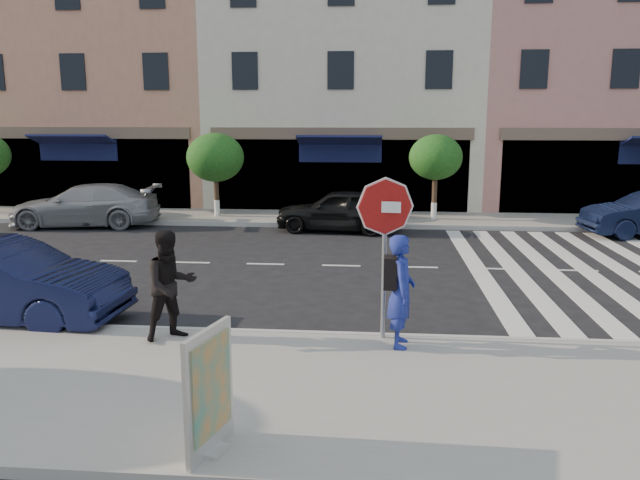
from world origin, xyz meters
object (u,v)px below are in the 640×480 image
Objects in this scene: car_far_mid at (339,210)px; car_far_left at (85,205)px; walker at (171,285)px; car_near_mid at (0,282)px; photographer at (401,291)px; stop_sign at (385,224)px; poster_board at (210,394)px.

car_far_left is at bearing -86.05° from car_far_mid.
walker is 11.10m from car_far_mid.
car_near_mid is (-3.65, 1.00, -0.30)m from walker.
car_near_mid reaches higher than car_far_left.
photographer is at bearing -39.90° from walker.
photographer reaches higher than car_far_left.
walker is (-3.83, 0.00, 0.00)m from photographer.
stop_sign is at bearing 12.56° from car_far_mid.
car_near_mid is 1.12× the size of car_far_mid.
poster_board is 0.29× the size of car_far_left.
car_far_mid is at bearing -27.17° from car_near_mid.
poster_board is at bearing 2.84° from car_far_mid.
poster_board is (-2.24, -3.50, -0.22)m from photographer.
walker is 12.99m from car_far_left.
walker is at bearing 130.18° from poster_board.
stop_sign is 1.47× the size of walker.
walker reaches higher than car_far_left.
stop_sign is at bearing -34.55° from walker.
car_far_left is at bearing 135.56° from poster_board.
poster_board is at bearing 148.91° from photographer.
car_far_mid is at bearing 9.96° from photographer.
photographer reaches higher than car_near_mid.
photographer is at bearing 13.78° from car_far_mid.
car_far_left is (-10.57, 11.10, -0.34)m from photographer.
poster_board is 14.39m from car_far_mid.
stop_sign reaches higher than photographer.
walker reaches higher than poster_board.
walker is 0.44× the size of car_far_mid.
poster_board is 6.90m from car_near_mid.
walker is 0.39× the size of car_near_mid.
walker is at bearing -6.16° from car_far_mid.
poster_board is 16.81m from car_far_left.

